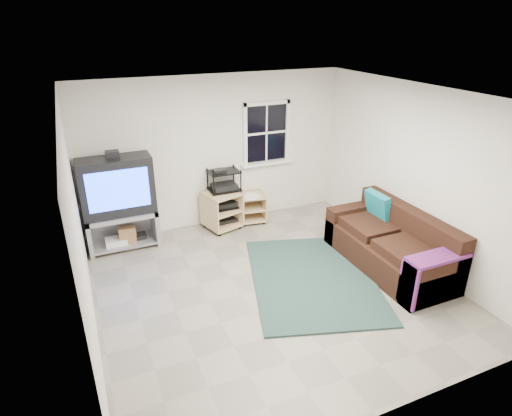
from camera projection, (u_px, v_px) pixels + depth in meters
name	position (u px, v px, depth m)	size (l,w,h in m)	color
room	(266.00, 137.00, 7.57)	(4.60, 4.62, 4.60)	gray
tv_unit	(118.00, 196.00, 6.63)	(1.10, 0.55, 1.61)	gray
av_rack	(225.00, 201.00, 7.52)	(0.53, 0.38, 1.05)	black
side_table_left	(220.00, 209.00, 7.49)	(0.69, 0.69, 0.66)	tan
side_table_right	(251.00, 205.00, 7.75)	(0.53, 0.53, 0.54)	tan
sofa	(392.00, 246.00, 6.29)	(0.92, 2.08, 0.95)	black
shag_rug	(313.00, 278.00, 6.10)	(1.69, 2.32, 0.03)	black
paper_bag	(128.00, 238.00, 6.86)	(0.26, 0.16, 0.36)	#906140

